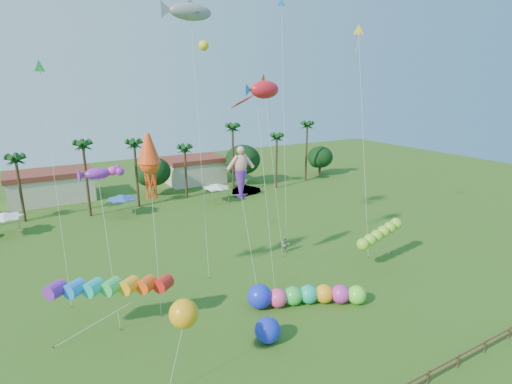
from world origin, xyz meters
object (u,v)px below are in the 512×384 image
car_b (247,190)px  blue_ball (268,330)px  caterpillar_inflatable (302,295)px  spectator_b (285,245)px

car_b → blue_ball: bearing=143.4°
car_b → blue_ball: size_ratio=2.53×
car_b → caterpillar_inflatable: 34.65m
car_b → spectator_b: bearing=151.3°
blue_ball → caterpillar_inflatable: bearing=28.5°
caterpillar_inflatable → blue_ball: bearing=-126.7°
car_b → spectator_b: size_ratio=2.53×
car_b → blue_ball: blue_ball is taller
car_b → blue_ball: (-17.62, -35.12, 0.16)m
spectator_b → blue_ball: size_ratio=1.00×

